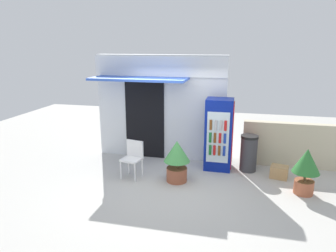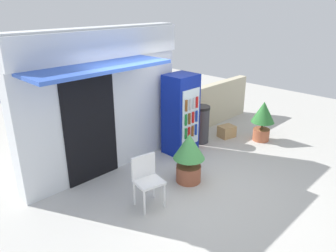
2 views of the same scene
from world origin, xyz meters
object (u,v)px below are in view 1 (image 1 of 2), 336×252
object	(u,v)px
cardboard_box	(279,172)
potted_plant_near_shop	(177,158)
trash_bin	(249,153)
potted_plant_curbside	(306,167)
drink_cooler	(219,134)
plastic_chair	(133,156)

from	to	relation	value
cardboard_box	potted_plant_near_shop	bearing A→B (deg)	-162.40
trash_bin	cardboard_box	xyz separation A→B (m)	(0.71, -0.28, -0.31)
potted_plant_near_shop	potted_plant_curbside	world-z (taller)	potted_plant_curbside
drink_cooler	potted_plant_curbside	xyz separation A→B (m)	(1.87, -0.98, -0.29)
potted_plant_curbside	cardboard_box	bearing A→B (deg)	119.77
cardboard_box	potted_plant_curbside	bearing A→B (deg)	-60.23
potted_plant_near_shop	trash_bin	xyz separation A→B (m)	(1.60, 1.01, -0.10)
drink_cooler	plastic_chair	size ratio (longest dim) A/B	2.05
plastic_chair	potted_plant_curbside	distance (m)	3.78
drink_cooler	trash_bin	size ratio (longest dim) A/B	1.97
drink_cooler	potted_plant_curbside	world-z (taller)	drink_cooler
potted_plant_near_shop	potted_plant_curbside	distance (m)	2.73
plastic_chair	potted_plant_curbside	xyz separation A→B (m)	(3.78, -0.00, 0.08)
plastic_chair	trash_bin	size ratio (longest dim) A/B	0.96
plastic_chair	potted_plant_near_shop	distance (m)	1.05
potted_plant_near_shop	potted_plant_curbside	xyz separation A→B (m)	(2.73, 0.01, 0.04)
trash_bin	plastic_chair	bearing A→B (deg)	-159.22
drink_cooler	potted_plant_curbside	bearing A→B (deg)	-27.61
drink_cooler	potted_plant_near_shop	bearing A→B (deg)	-131.12
drink_cooler	trash_bin	xyz separation A→B (m)	(0.74, 0.03, -0.44)
trash_bin	cardboard_box	bearing A→B (deg)	-21.59
potted_plant_curbside	trash_bin	world-z (taller)	potted_plant_curbside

